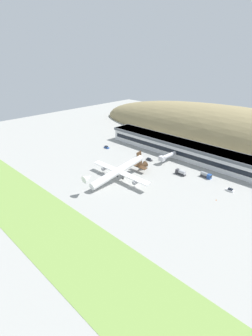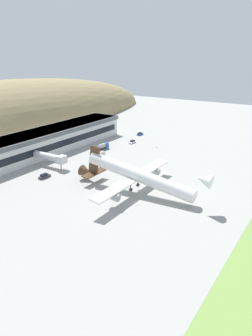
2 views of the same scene
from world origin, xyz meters
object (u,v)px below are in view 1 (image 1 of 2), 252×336
Objects in this scene: terminal_building at (181,148)px; service_car_2 at (106,147)px; box_truck at (181,172)px; service_car_0 at (230,190)px; fuel_truck at (206,175)px; service_car_1 at (149,160)px; jetway_0 at (167,156)px; traffic_cone_0 at (216,200)px; cargo_airplane at (119,171)px.

service_car_2 is (-47.22, -25.93, -4.99)m from terminal_building.
service_car_2 is at bearing -179.63° from box_truck.
service_car_0 is 17.62m from fuel_truck.
box_truck is (26.92, -3.66, 0.83)m from service_car_1.
jetway_0 is at bearing 150.56° from box_truck.
traffic_cone_0 is at bearing -92.25° from service_car_0.
box_truck is (20.15, 30.02, -4.13)m from cargo_airplane.
service_car_1 is at bearing 172.26° from box_truck.
service_car_0 reaches higher than traffic_cone_0.
jetway_0 is at bearing 12.05° from service_car_2.
terminal_building is 59.39m from traffic_cone_0.
box_truck reaches higher than service_car_2.
box_truck is 11.00× the size of traffic_cone_0.
fuel_truck is (76.81, 7.47, 0.76)m from service_car_2.
service_car_2 is (-44.40, 29.61, -4.94)m from cargo_airplane.
cargo_airplane is 10.33× the size of service_car_2.
terminal_building is 25.91× the size of service_car_2.
service_car_1 is (-6.77, 33.68, -4.96)m from cargo_airplane.
fuel_truck reaches higher than service_car_1.
terminal_building is 25.82× the size of service_car_1.
terminal_building reaches higher than service_car_1.
cargo_airplane reaches higher than jetway_0.
service_car_2 reaches higher than service_car_0.
jetway_0 is 0.33× the size of cargo_airplane.
service_car_2 is at bearing 172.97° from traffic_cone_0.
terminal_building is 27.90× the size of service_car_0.
cargo_airplane is 10.30× the size of service_car_1.
jetway_0 is 47.01m from service_car_0.
jetway_0 is at bearing -89.42° from terminal_building.
cargo_airplane is 7.28× the size of box_truck.
fuel_truck is 24.96m from traffic_cone_0.
service_car_0 is (49.17, 31.69, -5.02)m from cargo_airplane.
service_car_0 is at bearing -9.86° from jetway_0.
box_truck is (17.34, -25.51, -4.18)m from terminal_building.
cargo_airplane reaches higher than service_car_1.
cargo_airplane is 7.20× the size of fuel_truck.
cargo_airplane is (-2.81, -55.54, -0.05)m from terminal_building.
box_truck reaches higher than fuel_truck.
service_car_2 is (-93.57, -2.08, 0.09)m from service_car_0.
fuel_truck is at bearing 130.60° from traffic_cone_0.
jetway_0 is 19.89m from box_truck.
jetway_0 is 11.94m from service_car_1.
service_car_2 is at bearing -174.45° from fuel_truck.
cargo_airplane is at bearing -131.16° from fuel_truck.
cargo_airplane is at bearing -78.63° from service_car_1.
fuel_truck is 14.14m from box_truck.
fuel_truck is (32.41, 37.07, -4.17)m from cargo_airplane.
service_car_1 is at bearing -113.67° from terminal_building.
jetway_0 is 50.64m from traffic_cone_0.
service_car_0 is at bearing 3.29° from box_truck.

